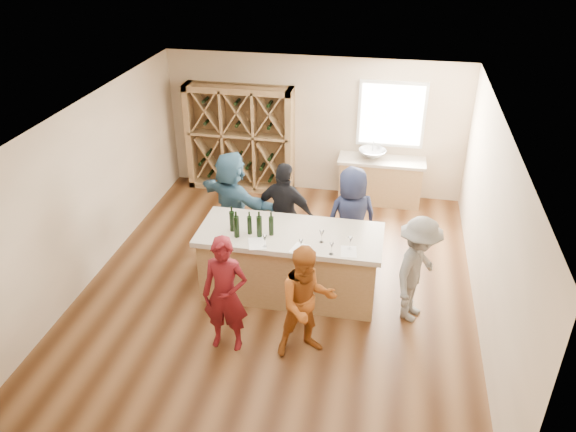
% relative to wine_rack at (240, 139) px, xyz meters
% --- Properties ---
extents(floor, '(6.00, 7.00, 0.10)m').
position_rel_wine_rack_xyz_m(floor, '(1.50, -3.27, -1.15)').
color(floor, '#56341B').
rests_on(floor, ground).
extents(ceiling, '(6.00, 7.00, 0.10)m').
position_rel_wine_rack_xyz_m(ceiling, '(1.50, -3.27, 1.75)').
color(ceiling, white).
rests_on(ceiling, ground).
extents(wall_back, '(6.00, 0.10, 2.80)m').
position_rel_wine_rack_xyz_m(wall_back, '(1.50, 0.28, 0.30)').
color(wall_back, '#CBB393').
rests_on(wall_back, ground).
extents(wall_front, '(6.00, 0.10, 2.80)m').
position_rel_wine_rack_xyz_m(wall_front, '(1.50, -6.82, 0.30)').
color(wall_front, '#CBB393').
rests_on(wall_front, ground).
extents(wall_left, '(0.10, 7.00, 2.80)m').
position_rel_wine_rack_xyz_m(wall_left, '(-1.55, -3.27, 0.30)').
color(wall_left, '#CBB393').
rests_on(wall_left, ground).
extents(wall_right, '(0.10, 7.00, 2.80)m').
position_rel_wine_rack_xyz_m(wall_right, '(4.55, -3.27, 0.30)').
color(wall_right, '#CBB393').
rests_on(wall_right, ground).
extents(window_frame, '(1.30, 0.06, 1.30)m').
position_rel_wine_rack_xyz_m(window_frame, '(3.00, 0.20, 0.65)').
color(window_frame, white).
rests_on(window_frame, wall_back).
extents(window_pane, '(1.18, 0.01, 1.18)m').
position_rel_wine_rack_xyz_m(window_pane, '(3.00, 0.17, 0.65)').
color(window_pane, white).
rests_on(window_pane, wall_back).
extents(wine_rack, '(2.20, 0.45, 2.20)m').
position_rel_wine_rack_xyz_m(wine_rack, '(0.00, 0.00, 0.00)').
color(wine_rack, olive).
rests_on(wine_rack, floor).
extents(back_counter_base, '(1.60, 0.58, 0.86)m').
position_rel_wine_rack_xyz_m(back_counter_base, '(2.90, -0.07, -0.67)').
color(back_counter_base, olive).
rests_on(back_counter_base, floor).
extents(back_counter_top, '(1.70, 0.62, 0.06)m').
position_rel_wine_rack_xyz_m(back_counter_top, '(2.90, -0.07, -0.21)').
color(back_counter_top, '#B9AB97').
rests_on(back_counter_top, back_counter_base).
extents(sink, '(0.54, 0.54, 0.19)m').
position_rel_wine_rack_xyz_m(sink, '(2.70, -0.07, -0.09)').
color(sink, silver).
rests_on(sink, back_counter_top).
extents(faucet, '(0.02, 0.02, 0.30)m').
position_rel_wine_rack_xyz_m(faucet, '(2.70, 0.11, -0.03)').
color(faucet, silver).
rests_on(faucet, back_counter_top).
extents(tasting_counter_base, '(2.60, 1.00, 1.00)m').
position_rel_wine_rack_xyz_m(tasting_counter_base, '(1.70, -3.42, -0.60)').
color(tasting_counter_base, olive).
rests_on(tasting_counter_base, floor).
extents(tasting_counter_top, '(2.72, 1.12, 0.08)m').
position_rel_wine_rack_xyz_m(tasting_counter_top, '(1.70, -3.42, -0.06)').
color(tasting_counter_top, '#B9AB97').
rests_on(tasting_counter_top, tasting_counter_base).
extents(wine_bottle_a, '(0.09, 0.09, 0.31)m').
position_rel_wine_rack_xyz_m(wine_bottle_a, '(0.85, -3.53, 0.14)').
color(wine_bottle_a, black).
rests_on(wine_bottle_a, tasting_counter_top).
extents(wine_bottle_b, '(0.10, 0.10, 0.33)m').
position_rel_wine_rack_xyz_m(wine_bottle_b, '(0.96, -3.69, 0.15)').
color(wine_bottle_b, black).
rests_on(wine_bottle_b, tasting_counter_top).
extents(wine_bottle_c, '(0.08, 0.08, 0.28)m').
position_rel_wine_rack_xyz_m(wine_bottle_c, '(1.13, -3.57, 0.12)').
color(wine_bottle_c, black).
rests_on(wine_bottle_c, tasting_counter_top).
extents(wine_bottle_d, '(0.09, 0.09, 0.33)m').
position_rel_wine_rack_xyz_m(wine_bottle_d, '(1.29, -3.62, 0.14)').
color(wine_bottle_d, black).
rests_on(wine_bottle_d, tasting_counter_top).
extents(wine_bottle_e, '(0.07, 0.07, 0.29)m').
position_rel_wine_rack_xyz_m(wine_bottle_e, '(1.44, -3.54, 0.13)').
color(wine_bottle_e, black).
rests_on(wine_bottle_e, tasting_counter_top).
extents(wine_glass_a, '(0.09, 0.09, 0.19)m').
position_rel_wine_rack_xyz_m(wine_glass_a, '(1.43, -3.88, 0.07)').
color(wine_glass_a, white).
rests_on(wine_glass_a, tasting_counter_top).
extents(wine_glass_b, '(0.06, 0.06, 0.16)m').
position_rel_wine_rack_xyz_m(wine_glass_b, '(1.94, -3.89, 0.06)').
color(wine_glass_b, white).
rests_on(wine_glass_b, tasting_counter_top).
extents(wine_glass_c, '(0.08, 0.08, 0.17)m').
position_rel_wine_rack_xyz_m(wine_glass_c, '(2.37, -3.89, 0.07)').
color(wine_glass_c, white).
rests_on(wine_glass_c, tasting_counter_top).
extents(wine_glass_d, '(0.09, 0.09, 0.19)m').
position_rel_wine_rack_xyz_m(wine_glass_d, '(2.19, -3.61, 0.08)').
color(wine_glass_d, white).
rests_on(wine_glass_d, tasting_counter_top).
extents(wine_glass_e, '(0.09, 0.09, 0.20)m').
position_rel_wine_rack_xyz_m(wine_glass_e, '(2.60, -3.71, 0.08)').
color(wine_glass_e, white).
rests_on(wine_glass_e, tasting_counter_top).
extents(tasting_menu_a, '(0.34, 0.39, 0.00)m').
position_rel_wine_rack_xyz_m(tasting_menu_a, '(1.30, -3.82, -0.02)').
color(tasting_menu_a, white).
rests_on(tasting_menu_a, tasting_counter_top).
extents(tasting_menu_b, '(0.28, 0.33, 0.00)m').
position_rel_wine_rack_xyz_m(tasting_menu_b, '(1.92, -3.84, -0.02)').
color(tasting_menu_b, white).
rests_on(tasting_menu_b, tasting_counter_top).
extents(tasting_menu_c, '(0.25, 0.32, 0.00)m').
position_rel_wine_rack_xyz_m(tasting_menu_c, '(2.60, -3.78, -0.02)').
color(tasting_menu_c, white).
rests_on(tasting_menu_c, tasting_counter_top).
extents(person_near_left, '(0.62, 0.46, 1.69)m').
position_rel_wine_rack_xyz_m(person_near_left, '(1.09, -4.76, -0.26)').
color(person_near_left, '#590F14').
rests_on(person_near_left, floor).
extents(person_near_right, '(0.90, 0.73, 1.63)m').
position_rel_wine_rack_xyz_m(person_near_right, '(2.16, -4.68, -0.29)').
color(person_near_right, '#994C19').
rests_on(person_near_right, floor).
extents(person_server, '(0.85, 1.16, 1.63)m').
position_rel_wine_rack_xyz_m(person_server, '(3.56, -3.66, -0.28)').
color(person_server, slate).
rests_on(person_server, floor).
extents(person_far_mid, '(1.14, 0.76, 1.78)m').
position_rel_wine_rack_xyz_m(person_far_mid, '(1.45, -2.57, -0.21)').
color(person_far_mid, black).
rests_on(person_far_mid, floor).
extents(person_far_right, '(1.02, 0.88, 1.76)m').
position_rel_wine_rack_xyz_m(person_far_right, '(2.52, -2.50, -0.22)').
color(person_far_right, '#191E38').
rests_on(person_far_right, floor).
extents(person_far_left, '(1.77, 1.33, 1.81)m').
position_rel_wine_rack_xyz_m(person_far_left, '(0.50, -2.36, -0.19)').
color(person_far_left, '#335972').
rests_on(person_far_left, floor).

